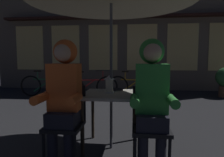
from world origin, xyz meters
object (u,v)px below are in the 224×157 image
at_px(person_right_hooded, 152,91).
at_px(bicycle_second, 90,87).
at_px(chair_right, 151,122).
at_px(bicycle_nearest, 47,85).
at_px(chair_left, 66,119).
at_px(cafe_table, 111,101).
at_px(book, 115,90).
at_px(lantern, 109,84).
at_px(bicycle_third, 134,86).
at_px(person_left_hooded, 64,89).

distance_m(person_right_hooded, bicycle_second, 4.09).
relative_size(chair_right, bicycle_nearest, 0.52).
bearing_deg(chair_right, chair_left, 180.00).
height_order(cafe_table, book, book).
bearing_deg(cafe_table, bicycle_nearest, 125.20).
xyz_separation_m(lantern, bicycle_third, (0.33, 3.50, -0.51)).
xyz_separation_m(cafe_table, person_right_hooded, (0.48, -0.43, 0.21)).
height_order(lantern, chair_left, lantern).
bearing_deg(person_left_hooded, cafe_table, 41.57).
bearing_deg(person_right_hooded, book, 125.28).
height_order(cafe_table, chair_left, chair_left).
bearing_deg(book, bicycle_second, 84.96).
xyz_separation_m(chair_left, bicycle_third, (0.79, 3.88, -0.14)).
bearing_deg(chair_left, bicycle_second, 98.33).
bearing_deg(book, bicycle_third, 61.53).
height_order(lantern, book, lantern).
height_order(person_right_hooded, bicycle_second, person_right_hooded).
bearing_deg(chair_left, chair_right, 0.00).
distance_m(chair_left, chair_right, 0.96).
height_order(cafe_table, person_right_hooded, person_right_hooded).
bearing_deg(bicycle_third, book, -94.89).
bearing_deg(person_right_hooded, lantern, 138.90).
bearing_deg(chair_left, cafe_table, 37.55).
distance_m(cafe_table, bicycle_third, 3.53).
bearing_deg(cafe_table, lantern, 150.31).
distance_m(cafe_table, book, 0.25).
xyz_separation_m(lantern, bicycle_second, (-1.00, 3.33, -0.51)).
relative_size(chair_left, bicycle_nearest, 0.52).
xyz_separation_m(cafe_table, bicycle_nearest, (-2.42, 3.43, -0.29)).
xyz_separation_m(chair_left, book, (0.50, 0.59, 0.26)).
bearing_deg(cafe_table, chair_left, -142.45).
distance_m(chair_left, bicycle_third, 3.96).
xyz_separation_m(chair_right, bicycle_second, (-1.50, 3.71, -0.14)).
relative_size(person_left_hooded, bicycle_nearest, 0.83).
relative_size(chair_left, person_left_hooded, 0.62).
bearing_deg(cafe_table, book, 83.69).
bearing_deg(chair_right, bicycle_second, 112.05).
bearing_deg(bicycle_second, bicycle_nearest, 176.23).
height_order(bicycle_nearest, bicycle_second, same).
bearing_deg(lantern, chair_left, -140.07).
relative_size(person_right_hooded, bicycle_third, 0.84).
relative_size(chair_right, person_left_hooded, 0.62).
height_order(bicycle_second, book, bicycle_second).
height_order(lantern, bicycle_third, lantern).
bearing_deg(bicycle_third, chair_right, -87.43).
distance_m(lantern, bicycle_third, 3.55).
distance_m(cafe_table, person_right_hooded, 0.67).
distance_m(person_left_hooded, person_right_hooded, 0.96).
relative_size(cafe_table, chair_left, 0.85).
distance_m(chair_right, bicycle_second, 4.01).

